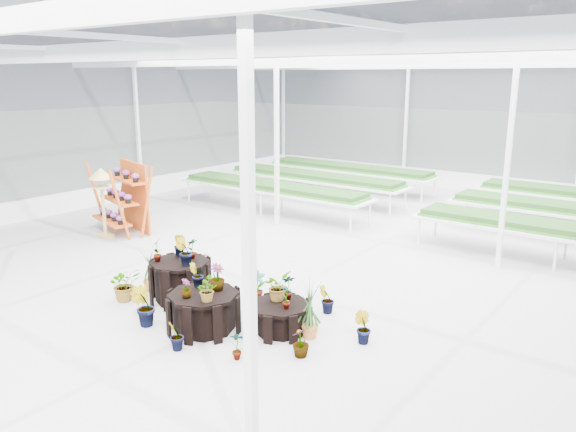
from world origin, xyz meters
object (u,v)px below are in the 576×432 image
Objects in this scene: plinth_tall at (181,281)px; plinth_mid at (204,311)px; plinth_low at (280,317)px; shelf_rack at (121,198)px; bird_table at (103,203)px.

plinth_tall reaches higher than plinth_mid.
plinth_low is (1.00, 0.70, -0.08)m from plinth_mid.
plinth_tall is at bearing -177.40° from plinth_low.
shelf_rack is (-4.69, 2.23, 0.54)m from plinth_tall.
bird_table is at bearing 158.84° from plinth_mid.
plinth_tall is at bearing -10.50° from shelf_rack.
shelf_rack is at bearing 162.81° from plinth_low.
bird_table is at bearing -69.76° from shelf_rack.
plinth_mid is at bearing -145.01° from plinth_low.
plinth_mid reaches higher than plinth_low.
shelf_rack is (-6.89, 2.13, 0.68)m from plinth_low.
plinth_low is 7.24m from shelf_rack.
plinth_low is (2.20, 0.10, -0.15)m from plinth_tall.
bird_table is (-6.83, 1.56, 0.66)m from plinth_low.
shelf_rack reaches higher than plinth_tall.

